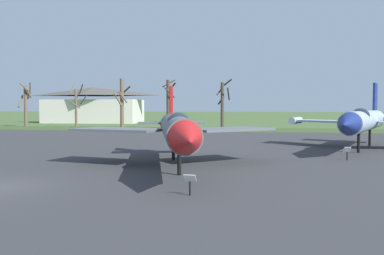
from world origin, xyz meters
name	(u,v)px	position (x,y,z in m)	size (l,w,h in m)	color
asphalt_apron	(117,151)	(0.00, 15.97, 0.03)	(106.93, 53.23, 0.05)	#333335
grass_verge_strip	(187,129)	(0.00, 48.58, 0.03)	(166.93, 12.00, 0.06)	#384C24
jet_fighter_front_left	(364,120)	(20.04, 19.96, 2.47)	(13.53, 17.00, 5.89)	#8EA3B2
info_placard_front_left	(347,152)	(17.23, 12.36, 0.57)	(0.49, 0.35, 0.94)	black
jet_fighter_rear_center	(176,129)	(6.79, 7.03, 2.33)	(12.53, 16.91, 5.09)	#565B60
info_placard_rear_center	(190,183)	(8.82, -0.21, 0.56)	(0.51, 0.28, 0.90)	black
bare_tree_far_left	(26,103)	(-31.12, 54.01, 4.32)	(2.50, 2.46, 8.15)	brown
bare_tree_left_of_center	(77,105)	(-20.92, 53.43, 3.98)	(2.98, 3.26, 8.00)	brown
bare_tree_center	(122,102)	(-11.22, 49.82, 4.35)	(2.88, 2.92, 8.27)	brown
bare_tree_right_of_center	(168,102)	(-3.71, 51.58, 4.45)	(2.63, 2.71, 8.24)	#42382D
bare_tree_far_right	(223,103)	(5.49, 50.34, 4.21)	(2.58, 2.73, 8.16)	#42382D
visitor_building	(94,106)	(-26.23, 73.74, 3.91)	(22.48, 11.33, 8.10)	beige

